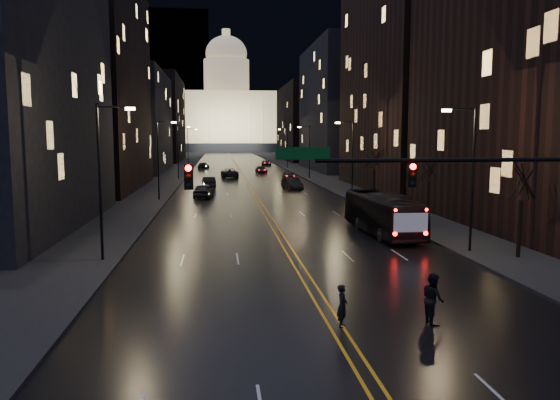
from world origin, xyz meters
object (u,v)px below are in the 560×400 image
object	(u,v)px
oncoming_car_a	(203,191)
traffic_signal	(467,186)
pedestrian_b	(433,299)
pedestrian_a	(342,306)
receding_car_a	(292,184)
oncoming_car_b	(209,182)
bus	(382,214)

from	to	relation	value
oncoming_car_a	traffic_signal	bearing A→B (deg)	112.33
pedestrian_b	pedestrian_a	bearing A→B (deg)	87.32
receding_car_a	pedestrian_a	distance (m)	52.73
traffic_signal	oncoming_car_b	distance (m)	56.61
oncoming_car_b	pedestrian_a	xyz separation A→B (m)	(5.98, -57.23, 0.05)
oncoming_car_a	pedestrian_b	xyz separation A→B (m)	(9.93, -44.59, 0.14)
traffic_signal	pedestrian_a	distance (m)	7.39
traffic_signal	oncoming_car_a	bearing A→B (deg)	105.82
oncoming_car_a	pedestrian_b	distance (m)	45.69
bus	pedestrian_a	world-z (taller)	bus
oncoming_car_a	pedestrian_a	size ratio (longest dim) A/B	3.03
bus	receding_car_a	bearing A→B (deg)	90.50
traffic_signal	oncoming_car_a	xyz separation A→B (m)	(-12.07, 42.60, -4.25)
traffic_signal	oncoming_car_b	world-z (taller)	traffic_signal
traffic_signal	receding_car_a	bearing A→B (deg)	90.58
traffic_signal	pedestrian_a	bearing A→B (deg)	-160.64
bus	pedestrian_b	bearing A→B (deg)	-104.56
receding_car_a	pedestrian_b	xyz separation A→B (m)	(-1.63, -52.48, 0.14)
oncoming_car_a	receding_car_a	world-z (taller)	receding_car_a
oncoming_car_a	pedestrian_b	bearing A→B (deg)	109.07
traffic_signal	bus	xyz separation A→B (m)	(1.68, 17.10, -3.58)
bus	oncoming_car_b	world-z (taller)	bus
traffic_signal	receding_car_a	distance (m)	50.66
oncoming_car_b	receding_car_a	world-z (taller)	receding_car_a
pedestrian_a	pedestrian_b	world-z (taller)	pedestrian_b
receding_car_a	traffic_signal	bearing A→B (deg)	-97.07
traffic_signal	pedestrian_a	world-z (taller)	traffic_signal
bus	oncoming_car_a	world-z (taller)	bus
receding_car_a	bus	bearing A→B (deg)	-93.89
traffic_signal	oncoming_car_a	distance (m)	44.48
oncoming_car_b	receding_car_a	xyz separation A→B (m)	(11.15, -4.75, 0.08)
bus	oncoming_car_a	distance (m)	28.98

